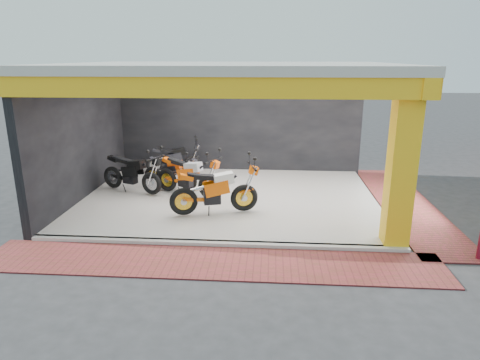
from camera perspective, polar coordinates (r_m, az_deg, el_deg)
The scene contains 16 objects.
ground at distance 10.12m, azimuth -2.51°, elevation -6.34°, with size 80.00×80.00×0.00m, color #2D2D30.
showroom_floor at distance 11.96m, azimuth -1.39°, elevation -2.45°, with size 8.00×6.00×0.10m, color white.
showroom_ceiling at distance 11.34m, azimuth -1.52°, elevation 14.81°, with size 8.40×6.40×0.20m, color beige.
back_wall at distance 14.58m, azimuth -0.24°, elevation 7.82°, with size 8.20×0.20×3.50m, color black.
left_wall at distance 12.61m, azimuth -20.42°, elevation 5.48°, with size 0.20×6.20×3.50m, color black.
corner_column at distance 9.17m, azimuth 20.73°, elevation 1.74°, with size 0.50×0.50×3.50m, color yellow.
header_beam_front at distance 8.37m, azimuth -3.60°, elevation 12.24°, with size 8.40×0.30×0.40m, color yellow.
header_beam_right at distance 11.65m, azimuth 18.98°, elevation 12.52°, with size 0.30×6.40×0.40m, color yellow.
floor_kerb at distance 9.17m, azimuth -3.26°, elevation -8.48°, with size 8.00×0.20×0.10m, color white.
paver_front at distance 8.49m, azimuth -3.94°, elevation -10.88°, with size 9.00×1.40×0.03m, color maroon.
paver_right at distance 12.47m, azimuth 21.16°, elevation -2.97°, with size 1.40×7.00×0.03m, color maroon.
moto_hero at distance 10.57m, azimuth 0.57°, elevation -0.65°, with size 2.32×0.86×1.42m, color #E45B09, non-canonical shape.
moto_row_a at distance 11.55m, azimuth -4.26°, elevation 0.57°, with size 2.20×0.81×1.34m, color #EC5709, non-canonical shape.
moto_row_b at distance 12.13m, azimuth -11.80°, elevation 0.99°, with size 2.17×0.80×1.32m, color black, non-canonical shape.
moto_row_c at distance 12.37m, azimuth -6.96°, elevation 1.14°, with size 1.92×0.71×1.17m, color black, non-canonical shape.
moto_row_d at distance 14.39m, azimuth -6.45°, elevation 3.25°, with size 1.89×0.70×1.15m, color black, non-canonical shape.
Camera 1 is at (1.13, -9.28, 3.87)m, focal length 32.00 mm.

